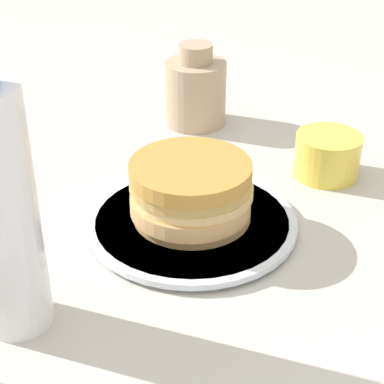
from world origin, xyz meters
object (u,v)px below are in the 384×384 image
Objects in this scene: plate at (192,222)px; pancake_stack at (191,192)px; juice_glass at (327,155)px; cream_jug at (195,90)px; water_bottle_near at (2,213)px.

plate is 0.04m from pancake_stack.
juice_glass is 0.23m from cream_jug.
plate is at bearing 44.34° from cream_jug.
water_bottle_near is at bearing -0.88° from plate.
cream_jug reaches higher than pancake_stack.
cream_jug is at bearing -135.88° from pancake_stack.
water_bottle_near reaches higher than plate.
water_bottle_near is (0.22, -0.00, 0.11)m from plate.
plate is at bearing 179.12° from water_bottle_near.
pancake_stack is 0.23m from water_bottle_near.
plate is 0.25m from water_bottle_near.
cream_jug is at bearing -88.62° from juice_glass.
cream_jug is 0.49× the size of water_bottle_near.
plate is 1.95× the size of cream_jug.
cream_jug is (-0.20, -0.20, 0.05)m from plate.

